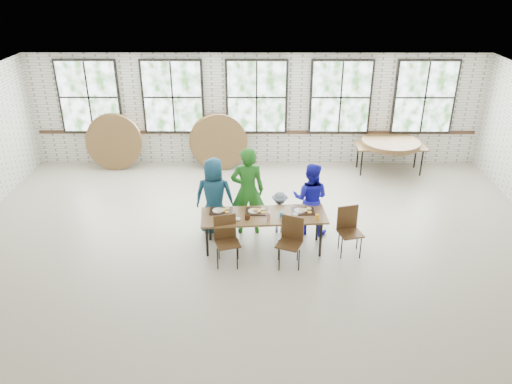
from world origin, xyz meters
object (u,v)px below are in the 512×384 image
chair_near_right (291,237)px  chair_near_left (226,236)px  storage_table (390,147)px  dining_table (264,217)px

chair_near_right → chair_near_left: bearing=-159.4°
chair_near_left → chair_near_right: same height
chair_near_left → storage_table: chair_near_left is taller
dining_table → chair_near_right: chair_near_right is taller
dining_table → storage_table: (3.36, 3.85, -0.00)m
chair_near_right → storage_table: bearing=79.2°
dining_table → chair_near_left: chair_near_left is taller
dining_table → storage_table: same height
dining_table → chair_near_left: 0.86m
chair_near_left → storage_table: 5.94m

